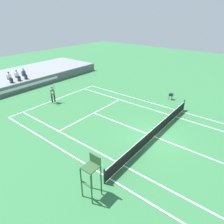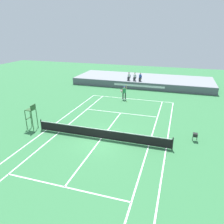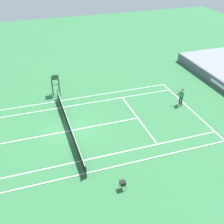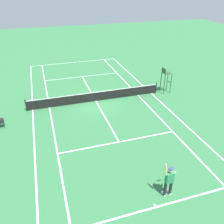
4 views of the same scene
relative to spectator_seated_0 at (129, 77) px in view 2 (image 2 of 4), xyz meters
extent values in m
plane|color=#337542|center=(1.86, -18.06, -1.72)|extent=(80.00, 80.00, 0.00)
cube|color=#337542|center=(1.86, -18.06, -1.71)|extent=(10.98, 23.78, 0.02)
cube|color=white|center=(1.86, -6.17, -1.69)|extent=(10.98, 0.10, 0.01)
cube|color=white|center=(-3.63, -18.06, -1.69)|extent=(0.10, 23.78, 0.01)
cube|color=white|center=(7.35, -18.06, -1.69)|extent=(0.10, 23.78, 0.01)
cube|color=white|center=(-2.25, -18.06, -1.69)|extent=(0.10, 23.78, 0.01)
cube|color=white|center=(5.97, -18.06, -1.69)|extent=(0.10, 23.78, 0.01)
cube|color=white|center=(1.86, -11.66, -1.69)|extent=(8.22, 0.10, 0.01)
cube|color=white|center=(1.86, -24.46, -1.69)|extent=(8.22, 0.10, 0.01)
cube|color=white|center=(1.86, -18.06, -1.69)|extent=(0.10, 12.80, 0.01)
cube|color=white|center=(1.86, -6.27, -1.69)|extent=(0.10, 0.20, 0.01)
cylinder|color=black|center=(-4.08, -18.06, -1.18)|extent=(0.10, 0.10, 1.07)
cylinder|color=black|center=(7.80, -18.06, -1.18)|extent=(0.10, 0.10, 1.07)
cube|color=black|center=(1.86, -18.06, -1.24)|extent=(11.78, 0.02, 0.84)
cube|color=white|center=(1.86, -18.06, -0.82)|extent=(11.78, 0.03, 0.06)
cube|color=#565B66|center=(1.86, -0.94, -1.16)|extent=(22.75, 0.24, 1.11)
cube|color=silver|center=(1.86, -1.06, -1.11)|extent=(7.96, 0.01, 0.32)
cube|color=gray|center=(1.86, 3.02, -1.16)|extent=(22.75, 7.67, 1.11)
cube|color=#474C56|center=(0.00, 0.02, -0.20)|extent=(0.44, 0.44, 0.06)
cube|color=#474C56|center=(0.00, 0.22, 0.05)|extent=(0.44, 0.06, 0.44)
cylinder|color=#4C4C51|center=(0.18, -0.13, -0.42)|extent=(0.04, 0.04, 0.38)
cylinder|color=#4C4C51|center=(-0.18, -0.13, -0.42)|extent=(0.04, 0.04, 0.38)
cube|color=#2D2D33|center=(0.00, -0.08, -0.12)|extent=(0.34, 0.44, 0.16)
cube|color=#2D2D33|center=(0.00, -0.28, -0.39)|extent=(0.30, 0.14, 0.44)
cube|color=white|center=(0.00, 0.08, 0.17)|extent=(0.36, 0.22, 0.52)
sphere|color=#A37556|center=(0.00, 0.08, 0.54)|extent=(0.20, 0.20, 0.20)
cylinder|color=black|center=(0.00, 0.08, 0.63)|extent=(0.19, 0.19, 0.05)
cube|color=#474C56|center=(0.95, 0.02, -0.20)|extent=(0.44, 0.44, 0.06)
cube|color=#474C56|center=(0.95, 0.22, 0.05)|extent=(0.44, 0.06, 0.44)
cylinder|color=#4C4C51|center=(1.13, -0.13, -0.42)|extent=(0.04, 0.04, 0.38)
cylinder|color=#4C4C51|center=(0.77, -0.13, -0.42)|extent=(0.04, 0.04, 0.38)
cube|color=#2D2D33|center=(0.95, -0.08, -0.12)|extent=(0.34, 0.44, 0.16)
cube|color=#2D2D33|center=(0.95, -0.28, -0.39)|extent=(0.30, 0.14, 0.44)
cube|color=white|center=(0.95, 0.08, 0.17)|extent=(0.36, 0.22, 0.52)
sphere|color=tan|center=(0.95, 0.08, 0.54)|extent=(0.20, 0.20, 0.20)
cylinder|color=black|center=(0.95, 0.08, 0.63)|extent=(0.19, 0.19, 0.05)
cube|color=#474C56|center=(1.84, 0.02, -0.20)|extent=(0.44, 0.44, 0.06)
cube|color=#474C56|center=(1.84, 0.22, 0.05)|extent=(0.44, 0.06, 0.44)
cylinder|color=#4C4C51|center=(2.01, -0.13, -0.42)|extent=(0.04, 0.04, 0.38)
cylinder|color=#4C4C51|center=(1.66, -0.13, -0.42)|extent=(0.04, 0.04, 0.38)
cube|color=#2D2D33|center=(1.84, -0.08, -0.12)|extent=(0.34, 0.44, 0.16)
cube|color=#2D2D33|center=(1.84, -0.28, -0.39)|extent=(0.30, 0.14, 0.44)
cube|color=#2D4CA8|center=(1.84, 0.08, 0.17)|extent=(0.36, 0.22, 0.52)
sphere|color=beige|center=(1.84, 0.08, 0.54)|extent=(0.20, 0.20, 0.20)
cylinder|color=black|center=(1.84, 0.08, 0.63)|extent=(0.19, 0.19, 0.05)
cylinder|color=#232328|center=(1.13, -6.69, -1.26)|extent=(0.15, 0.15, 0.92)
cylinder|color=#232328|center=(0.81, -6.70, -1.26)|extent=(0.15, 0.15, 0.92)
cube|color=white|center=(1.14, -6.75, -1.67)|extent=(0.13, 0.28, 0.10)
cube|color=white|center=(0.82, -6.76, -1.67)|extent=(0.13, 0.28, 0.10)
cube|color=#2D8C51|center=(0.97, -6.69, -0.50)|extent=(0.41, 0.25, 0.60)
sphere|color=tan|center=(0.97, -6.69, -0.03)|extent=(0.22, 0.22, 0.22)
cylinder|color=#2D4CA8|center=(0.97, -6.69, 0.06)|extent=(0.21, 0.21, 0.06)
cylinder|color=tan|center=(1.24, -6.72, 0.06)|extent=(0.10, 0.22, 0.61)
cylinder|color=tan|center=(0.72, -6.80, -0.48)|extent=(0.10, 0.33, 0.56)
cylinder|color=black|center=(0.68, -6.92, -0.61)|extent=(0.04, 0.19, 0.25)
torus|color=red|center=(0.68, -7.10, -0.35)|extent=(0.31, 0.20, 0.26)
cylinder|color=silver|center=(0.68, -7.10, -0.35)|extent=(0.28, 0.17, 0.22)
sphere|color=#D1E533|center=(1.61, -7.64, -1.68)|extent=(0.07, 0.07, 0.07)
cylinder|color=#2D562D|center=(-5.44, -18.41, -0.77)|extent=(0.07, 0.07, 1.90)
cylinder|color=#2D562D|center=(-5.44, -17.71, -0.77)|extent=(0.07, 0.07, 1.90)
cylinder|color=#2D562D|center=(-4.74, -18.41, -0.77)|extent=(0.07, 0.07, 1.90)
cylinder|color=#2D562D|center=(-4.74, -17.71, -0.77)|extent=(0.07, 0.07, 1.90)
cube|color=#2D562D|center=(-5.09, -18.06, 0.21)|extent=(0.70, 0.70, 0.06)
cube|color=#2D562D|center=(-4.74, -18.06, 0.48)|extent=(0.06, 0.70, 0.48)
cube|color=#2D562D|center=(-5.40, -18.06, -0.67)|extent=(0.10, 0.70, 0.04)
cube|color=black|center=(9.55, -16.00, -1.16)|extent=(0.36, 0.36, 0.28)
cylinder|color=black|center=(9.38, -16.17, -1.51)|extent=(0.02, 0.02, 0.42)
cylinder|color=black|center=(9.72, -16.17, -1.51)|extent=(0.02, 0.02, 0.42)
cylinder|color=black|center=(9.38, -15.83, -1.51)|extent=(0.02, 0.02, 0.42)
cylinder|color=black|center=(9.72, -15.83, -1.51)|extent=(0.02, 0.02, 0.42)
ellipsoid|color=#D1E533|center=(9.55, -16.00, -1.08)|extent=(0.30, 0.30, 0.12)
camera|label=1|loc=(-10.11, -23.38, 6.88)|focal=31.61mm
camera|label=2|loc=(7.72, -33.58, 7.19)|focal=34.63mm
camera|label=3|loc=(22.09, -20.94, 12.77)|focal=45.77mm
camera|label=4|loc=(6.18, 0.47, 7.94)|focal=37.78mm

